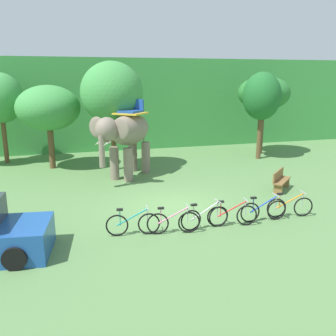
{
  "coord_description": "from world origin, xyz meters",
  "views": [
    {
      "loc": [
        -3.77,
        -12.69,
        4.87
      ],
      "look_at": [
        0.05,
        1.0,
        1.3
      ],
      "focal_mm": 39.03,
      "sensor_mm": 36.0,
      "label": 1
    }
  ],
  "objects": [
    {
      "name": "tree_far_right",
      "position": [
        -4.64,
        7.7,
        3.25
      ],
      "size": [
        3.33,
        3.33,
        4.45
      ],
      "color": "brown",
      "rests_on": "ground"
    },
    {
      "name": "bike_teal",
      "position": [
        -1.96,
        -2.11,
        0.39
      ],
      "size": [
        1.7,
        0.52,
        0.92
      ],
      "color": "black",
      "rests_on": "ground"
    },
    {
      "name": "foliage_hedge",
      "position": [
        0.0,
        14.59,
        3.03
      ],
      "size": [
        36.0,
        6.0,
        6.06
      ],
      "primitive_type": "cube",
      "color": "#3D8E42",
      "rests_on": "ground"
    },
    {
      "name": "bike_orange",
      "position": [
        3.68,
        -2.08,
        0.39
      ],
      "size": [
        1.7,
        0.52,
        0.92
      ],
      "color": "black",
      "rests_on": "ground"
    },
    {
      "name": "tree_center",
      "position": [
        -1.42,
        6.49,
        4.04
      ],
      "size": [
        3.21,
        3.21,
        5.65
      ],
      "color": "brown",
      "rests_on": "ground"
    },
    {
      "name": "bike_pink",
      "position": [
        -0.71,
        -2.33,
        0.39
      ],
      "size": [
        1.7,
        0.52,
        0.92
      ],
      "color": "black",
      "rests_on": "ground"
    },
    {
      "name": "tree_right",
      "position": [
        7.39,
        6.82,
        3.72
      ],
      "size": [
        2.25,
        2.25,
        5.15
      ],
      "color": "brown",
      "rests_on": "ground"
    },
    {
      "name": "ground_plane",
      "position": [
        0.0,
        0.0,
        0.0
      ],
      "size": [
        80.0,
        80.0,
        0.0
      ],
      "primitive_type": "plane",
      "color": "#567F47"
    },
    {
      "name": "bike_blue",
      "position": [
        2.58,
        -2.17,
        0.39
      ],
      "size": [
        1.71,
        0.52,
        0.92
      ],
      "color": "black",
      "rests_on": "ground"
    },
    {
      "name": "wooden_bench",
      "position": [
        5.11,
        0.79,
        0.48
      ],
      "size": [
        1.38,
        1.32,
        0.89
      ],
      "color": "brown",
      "rests_on": "ground"
    },
    {
      "name": "bike_red",
      "position": [
        1.35,
        -2.28,
        0.39
      ],
      "size": [
        1.7,
        0.52,
        0.92
      ],
      "color": "black",
      "rests_on": "ground"
    },
    {
      "name": "tree_far_left",
      "position": [
        8.28,
        8.14,
        3.83
      ],
      "size": [
        3.23,
        3.23,
        4.91
      ],
      "color": "brown",
      "rests_on": "ground"
    },
    {
      "name": "elephant",
      "position": [
        -1.01,
        4.7,
        2.2
      ],
      "size": [
        3.5,
        3.84,
        3.78
      ],
      "color": "gray",
      "rests_on": "ground"
    },
    {
      "name": "tree_center_left",
      "position": [
        -7.22,
        9.66,
        3.69
      ],
      "size": [
        2.47,
        2.47,
        5.1
      ],
      "color": "brown",
      "rests_on": "ground"
    },
    {
      "name": "bike_white",
      "position": [
        0.4,
        -2.23,
        0.39
      ],
      "size": [
        1.71,
        0.52,
        0.92
      ],
      "color": "black",
      "rests_on": "ground"
    }
  ]
}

